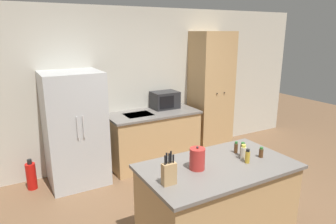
{
  "coord_description": "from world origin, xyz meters",
  "views": [
    {
      "loc": [
        -1.96,
        -2.36,
        2.21
      ],
      "look_at": [
        0.14,
        1.4,
        1.05
      ],
      "focal_mm": 32.0,
      "sensor_mm": 36.0,
      "label": 1
    }
  ],
  "objects_px": {
    "spice_bottle_green_herb": "(236,148)",
    "fire_extinguisher": "(31,176)",
    "spice_bottle_short_red": "(243,152)",
    "spice_bottle_amber_oil": "(242,150)",
    "spice_bottle_pale_salt": "(261,153)",
    "spice_bottle_tall_dark": "(247,156)",
    "microwave": "(165,100)",
    "knife_block": "(169,173)",
    "pantry_cabinet": "(211,93)",
    "refrigerator": "(75,129)",
    "kettle": "(197,159)"
  },
  "relations": [
    {
      "from": "refrigerator",
      "to": "microwave",
      "type": "relative_size",
      "value": 3.72
    },
    {
      "from": "refrigerator",
      "to": "spice_bottle_amber_oil",
      "type": "bearing_deg",
      "value": -57.02
    },
    {
      "from": "pantry_cabinet",
      "to": "spice_bottle_tall_dark",
      "type": "relative_size",
      "value": 14.75
    },
    {
      "from": "knife_block",
      "to": "spice_bottle_pale_salt",
      "type": "xyz_separation_m",
      "value": [
        1.16,
        0.03,
        -0.06
      ]
    },
    {
      "from": "spice_bottle_tall_dark",
      "to": "spice_bottle_short_red",
      "type": "distance_m",
      "value": 0.09
    },
    {
      "from": "knife_block",
      "to": "kettle",
      "type": "distance_m",
      "value": 0.42
    },
    {
      "from": "pantry_cabinet",
      "to": "spice_bottle_tall_dark",
      "type": "xyz_separation_m",
      "value": [
        -1.26,
        -2.29,
        -0.14
      ]
    },
    {
      "from": "pantry_cabinet",
      "to": "spice_bottle_green_herb",
      "type": "bearing_deg",
      "value": -120.29
    },
    {
      "from": "fire_extinguisher",
      "to": "spice_bottle_green_herb",
      "type": "bearing_deg",
      "value": -45.82
    },
    {
      "from": "refrigerator",
      "to": "spice_bottle_amber_oil",
      "type": "distance_m",
      "value": 2.45
    },
    {
      "from": "spice_bottle_short_red",
      "to": "fire_extinguisher",
      "type": "relative_size",
      "value": 0.36
    },
    {
      "from": "microwave",
      "to": "knife_block",
      "type": "relative_size",
      "value": 1.45
    },
    {
      "from": "spice_bottle_pale_salt",
      "to": "fire_extinguisher",
      "type": "bearing_deg",
      "value": 133.35
    },
    {
      "from": "kettle",
      "to": "spice_bottle_tall_dark",
      "type": "bearing_deg",
      "value": -14.2
    },
    {
      "from": "spice_bottle_short_red",
      "to": "spice_bottle_green_herb",
      "type": "bearing_deg",
      "value": 73.65
    },
    {
      "from": "spice_bottle_amber_oil",
      "to": "spice_bottle_pale_salt",
      "type": "xyz_separation_m",
      "value": [
        0.16,
        -0.12,
        -0.02
      ]
    },
    {
      "from": "refrigerator",
      "to": "knife_block",
      "type": "bearing_deg",
      "value": -81.34
    },
    {
      "from": "spice_bottle_tall_dark",
      "to": "spice_bottle_amber_oil",
      "type": "bearing_deg",
      "value": 64.54
    },
    {
      "from": "fire_extinguisher",
      "to": "knife_block",
      "type": "bearing_deg",
      "value": -66.85
    },
    {
      "from": "pantry_cabinet",
      "to": "spice_bottle_amber_oil",
      "type": "bearing_deg",
      "value": -119.1
    },
    {
      "from": "refrigerator",
      "to": "spice_bottle_amber_oil",
      "type": "xyz_separation_m",
      "value": [
        1.33,
        -2.06,
        0.14
      ]
    },
    {
      "from": "refrigerator",
      "to": "spice_bottle_green_herb",
      "type": "height_order",
      "value": "refrigerator"
    },
    {
      "from": "knife_block",
      "to": "spice_bottle_short_red",
      "type": "bearing_deg",
      "value": 5.2
    },
    {
      "from": "spice_bottle_short_red",
      "to": "spice_bottle_green_herb",
      "type": "relative_size",
      "value": 1.24
    },
    {
      "from": "pantry_cabinet",
      "to": "spice_bottle_short_red",
      "type": "distance_m",
      "value": 2.53
    },
    {
      "from": "microwave",
      "to": "spice_bottle_tall_dark",
      "type": "relative_size",
      "value": 2.99
    },
    {
      "from": "spice_bottle_short_red",
      "to": "fire_extinguisher",
      "type": "distance_m",
      "value": 3.04
    },
    {
      "from": "spice_bottle_pale_salt",
      "to": "spice_bottle_amber_oil",
      "type": "bearing_deg",
      "value": 143.43
    },
    {
      "from": "fire_extinguisher",
      "to": "spice_bottle_short_red",
      "type": "bearing_deg",
      "value": -48.81
    },
    {
      "from": "pantry_cabinet",
      "to": "fire_extinguisher",
      "type": "bearing_deg",
      "value": 179.9
    },
    {
      "from": "knife_block",
      "to": "fire_extinguisher",
      "type": "xyz_separation_m",
      "value": [
        -0.98,
        2.3,
        -0.81
      ]
    },
    {
      "from": "spice_bottle_short_red",
      "to": "spice_bottle_amber_oil",
      "type": "bearing_deg",
      "value": 53.44
    },
    {
      "from": "spice_bottle_green_herb",
      "to": "knife_block",
      "type": "bearing_deg",
      "value": -165.67
    },
    {
      "from": "spice_bottle_amber_oil",
      "to": "pantry_cabinet",
      "type": "bearing_deg",
      "value": 60.9
    },
    {
      "from": "kettle",
      "to": "fire_extinguisher",
      "type": "xyz_separation_m",
      "value": [
        -1.38,
        2.16,
        -0.81
      ]
    },
    {
      "from": "spice_bottle_green_herb",
      "to": "fire_extinguisher",
      "type": "bearing_deg",
      "value": 134.18
    },
    {
      "from": "microwave",
      "to": "knife_block",
      "type": "bearing_deg",
      "value": -117.97
    },
    {
      "from": "spice_bottle_tall_dark",
      "to": "spice_bottle_short_red",
      "type": "height_order",
      "value": "spice_bottle_short_red"
    },
    {
      "from": "refrigerator",
      "to": "pantry_cabinet",
      "type": "bearing_deg",
      "value": 1.97
    },
    {
      "from": "refrigerator",
      "to": "pantry_cabinet",
      "type": "xyz_separation_m",
      "value": [
        2.53,
        0.09,
        0.27
      ]
    },
    {
      "from": "spice_bottle_tall_dark",
      "to": "microwave",
      "type": "bearing_deg",
      "value": 81.9
    },
    {
      "from": "spice_bottle_pale_salt",
      "to": "spice_bottle_short_red",
      "type": "bearing_deg",
      "value": 164.91
    },
    {
      "from": "knife_block",
      "to": "spice_bottle_green_herb",
      "type": "height_order",
      "value": "knife_block"
    },
    {
      "from": "knife_block",
      "to": "spice_bottle_pale_salt",
      "type": "relative_size",
      "value": 2.73
    },
    {
      "from": "spice_bottle_amber_oil",
      "to": "spice_bottle_green_herb",
      "type": "xyz_separation_m",
      "value": [
        0.0,
        0.11,
        -0.01
      ]
    },
    {
      "from": "knife_block",
      "to": "refrigerator",
      "type": "bearing_deg",
      "value": 98.66
    },
    {
      "from": "spice_bottle_green_herb",
      "to": "fire_extinguisher",
      "type": "xyz_separation_m",
      "value": [
        -1.98,
        2.04,
        -0.76
      ]
    },
    {
      "from": "refrigerator",
      "to": "spice_bottle_amber_oil",
      "type": "relative_size",
      "value": 10.47
    },
    {
      "from": "refrigerator",
      "to": "knife_block",
      "type": "height_order",
      "value": "refrigerator"
    },
    {
      "from": "spice_bottle_short_red",
      "to": "refrigerator",
      "type": "bearing_deg",
      "value": 121.3
    }
  ]
}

